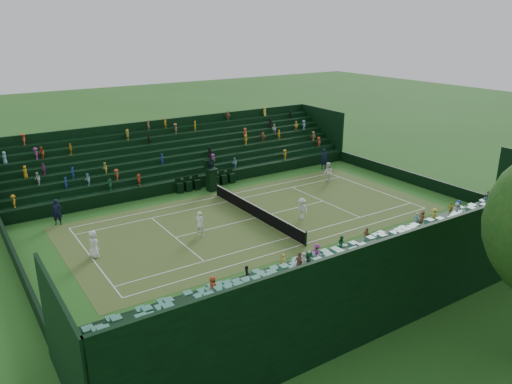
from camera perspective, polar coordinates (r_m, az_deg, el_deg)
ground at (r=36.35m, az=-0.00°, el=-2.98°), size 160.00×160.00×0.00m
court_surface at (r=36.35m, az=-0.00°, el=-2.97°), size 12.97×26.77×0.01m
perimeter_wall_north at (r=46.34m, az=16.67°, el=1.76°), size 17.17×0.20×1.00m
perimeter_wall_south at (r=31.20m, az=-25.45°, el=-7.85°), size 17.17×0.20×1.00m
perimeter_wall_east at (r=30.03m, az=8.98°, el=-7.14°), size 0.20×31.77×1.00m
perimeter_wall_west at (r=43.11m, az=-6.20°, el=1.19°), size 0.20×31.77×1.00m
north_grandstand at (r=26.99m, az=15.07°, el=-8.28°), size 6.60×32.00×4.90m
south_grandstand at (r=46.43m, az=-8.62°, el=3.74°), size 6.60×32.00×4.90m
tennis_net at (r=36.16m, az=-0.00°, el=-2.21°), size 11.67×0.10×1.06m
umpire_chair at (r=41.93m, az=-5.13°, el=1.77°), size 0.92×0.92×2.89m
courtside_chairs at (r=42.99m, az=-5.73°, el=1.11°), size 0.57×5.53×1.23m
player_near_west at (r=31.73m, az=-18.09°, el=-5.68°), size 0.97×0.77×1.74m
player_near_east at (r=33.31m, az=-6.42°, el=-3.61°), size 0.76×0.71×1.74m
player_far_west at (r=44.58m, az=8.24°, el=2.24°), size 1.06×0.96×1.79m
player_far_east at (r=36.09m, az=5.26°, el=-1.89°), size 1.11×0.77×1.58m
line_judge_north at (r=48.50m, az=7.81°, el=3.77°), size 0.53×0.76×2.00m
line_judge_south at (r=37.54m, az=-21.79°, el=-2.16°), size 0.69×0.80×1.87m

